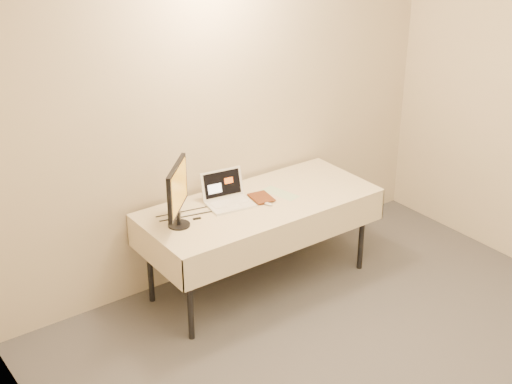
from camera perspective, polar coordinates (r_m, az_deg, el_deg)
back_wall at (r=5.56m, az=-2.46°, el=6.59°), size 4.00×0.10×2.70m
table at (r=5.47m, az=0.32°, el=-1.35°), size 1.86×0.81×0.74m
laptop at (r=5.41m, az=-2.35°, el=-0.31°), size 0.38×0.34×0.23m
monitor at (r=5.00m, az=-6.32°, el=0.09°), size 0.34×0.35×0.47m
book at (r=5.41m, az=-0.28°, el=0.24°), size 0.15×0.04×0.20m
alarm_clock at (r=5.58m, az=-2.15°, el=0.21°), size 0.14×0.08×0.05m
clicker at (r=5.39m, az=0.98°, el=-0.96°), size 0.06×0.09×0.02m
paper_form at (r=5.58m, az=1.96°, el=-0.10°), size 0.18×0.32×0.00m
usb_dongle at (r=5.20m, az=-4.75°, el=-2.13°), size 0.06×0.03×0.01m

